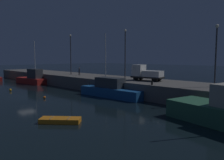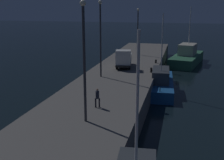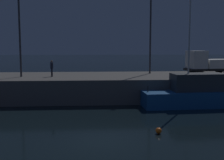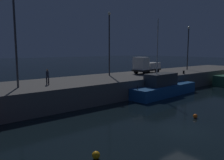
{
  "view_description": "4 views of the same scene",
  "coord_description": "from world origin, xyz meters",
  "px_view_note": "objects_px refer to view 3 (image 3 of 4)",
  "views": [
    {
      "loc": [
        34.29,
        -15.18,
        6.15
      ],
      "look_at": [
        5.85,
        13.27,
        2.12
      ],
      "focal_mm": 35.94,
      "sensor_mm": 36.0,
      "label": 1
    },
    {
      "loc": [
        -27.29,
        7.08,
        10.91
      ],
      "look_at": [
        4.12,
        14.74,
        2.5
      ],
      "focal_mm": 46.4,
      "sensor_mm": 36.0,
      "label": 2
    },
    {
      "loc": [
        -0.51,
        -16.84,
        5.55
      ],
      "look_at": [
        1.39,
        12.3,
        2.13
      ],
      "focal_mm": 47.59,
      "sensor_mm": 36.0,
      "label": 3
    },
    {
      "loc": [
        -14.75,
        -9.6,
        6.14
      ],
      "look_at": [
        2.4,
        11.54,
        2.49
      ],
      "focal_mm": 36.65,
      "sensor_mm": 36.0,
      "label": 4
    }
  ],
  "objects_px": {
    "lamp_post_west": "(19,26)",
    "dockworker": "(52,67)",
    "lamp_post_east": "(150,27)",
    "bollard_west": "(200,76)",
    "mooring_buoy_mid": "(159,131)",
    "fishing_boat_white": "(202,94)",
    "utility_truck": "(207,63)"
  },
  "relations": [
    {
      "from": "fishing_boat_white",
      "to": "utility_truck",
      "type": "bearing_deg",
      "value": 64.74
    },
    {
      "from": "lamp_post_west",
      "to": "lamp_post_east",
      "type": "height_order",
      "value": "lamp_post_east"
    },
    {
      "from": "lamp_post_west",
      "to": "fishing_boat_white",
      "type": "bearing_deg",
      "value": -14.0
    },
    {
      "from": "fishing_boat_white",
      "to": "bollard_west",
      "type": "relative_size",
      "value": 18.3
    },
    {
      "from": "dockworker",
      "to": "lamp_post_east",
      "type": "bearing_deg",
      "value": 14.33
    },
    {
      "from": "mooring_buoy_mid",
      "to": "lamp_post_east",
      "type": "xyz_separation_m",
      "value": [
        2.4,
        15.48,
        7.39
      ]
    },
    {
      "from": "fishing_boat_white",
      "to": "lamp_post_east",
      "type": "xyz_separation_m",
      "value": [
        -3.5,
        7.05,
        6.51
      ]
    },
    {
      "from": "utility_truck",
      "to": "lamp_post_west",
      "type": "bearing_deg",
      "value": -176.87
    },
    {
      "from": "lamp_post_west",
      "to": "bollard_west",
      "type": "relative_size",
      "value": 14.11
    },
    {
      "from": "lamp_post_east",
      "to": "dockworker",
      "type": "relative_size",
      "value": 5.4
    },
    {
      "from": "lamp_post_east",
      "to": "lamp_post_west",
      "type": "bearing_deg",
      "value": -168.86
    },
    {
      "from": "lamp_post_east",
      "to": "bollard_west",
      "type": "height_order",
      "value": "lamp_post_east"
    },
    {
      "from": "dockworker",
      "to": "bollard_west",
      "type": "xyz_separation_m",
      "value": [
        14.47,
        -3.05,
        -0.64
      ]
    },
    {
      "from": "lamp_post_west",
      "to": "dockworker",
      "type": "height_order",
      "value": "lamp_post_west"
    },
    {
      "from": "utility_truck",
      "to": "mooring_buoy_mid",
      "type": "bearing_deg",
      "value": -121.43
    },
    {
      "from": "mooring_buoy_mid",
      "to": "lamp_post_west",
      "type": "bearing_deg",
      "value": 131.91
    },
    {
      "from": "fishing_boat_white",
      "to": "mooring_buoy_mid",
      "type": "distance_m",
      "value": 10.32
    },
    {
      "from": "lamp_post_west",
      "to": "dockworker",
      "type": "relative_size",
      "value": 5.29
    },
    {
      "from": "lamp_post_east",
      "to": "bollard_west",
      "type": "distance_m",
      "value": 8.47
    },
    {
      "from": "mooring_buoy_mid",
      "to": "utility_truck",
      "type": "distance_m",
      "value": 16.57
    },
    {
      "from": "mooring_buoy_mid",
      "to": "utility_truck",
      "type": "height_order",
      "value": "utility_truck"
    },
    {
      "from": "mooring_buoy_mid",
      "to": "bollard_west",
      "type": "relative_size",
      "value": 0.61
    },
    {
      "from": "fishing_boat_white",
      "to": "utility_truck",
      "type": "xyz_separation_m",
      "value": [
        2.55,
        5.41,
        2.51
      ]
    },
    {
      "from": "fishing_boat_white",
      "to": "lamp_post_west",
      "type": "distance_m",
      "value": 19.0
    },
    {
      "from": "lamp_post_west",
      "to": "bollard_west",
      "type": "bearing_deg",
      "value": -9.88
    },
    {
      "from": "lamp_post_west",
      "to": "mooring_buoy_mid",
      "type": "bearing_deg",
      "value": -48.09
    },
    {
      "from": "mooring_buoy_mid",
      "to": "lamp_post_west",
      "type": "relative_size",
      "value": 0.04
    },
    {
      "from": "bollard_west",
      "to": "lamp_post_east",
      "type": "bearing_deg",
      "value": 122.89
    },
    {
      "from": "mooring_buoy_mid",
      "to": "lamp_post_west",
      "type": "distance_m",
      "value": 18.62
    },
    {
      "from": "lamp_post_west",
      "to": "lamp_post_east",
      "type": "bearing_deg",
      "value": 11.14
    },
    {
      "from": "lamp_post_west",
      "to": "utility_truck",
      "type": "xyz_separation_m",
      "value": [
        19.9,
        1.09,
        -3.91
      ]
    },
    {
      "from": "dockworker",
      "to": "bollard_west",
      "type": "relative_size",
      "value": 2.67
    }
  ]
}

